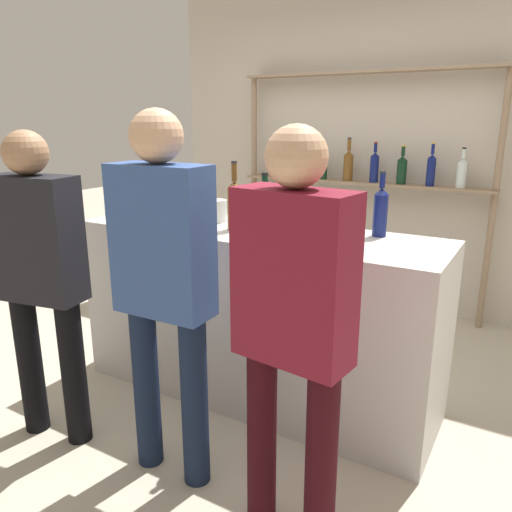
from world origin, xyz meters
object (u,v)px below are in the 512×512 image
object	(u,v)px
customer_right	(293,316)
ice_bucket	(312,214)
counter_bottle_2	(235,204)
customer_center	(164,274)
customer_left	(39,268)
wine_glass	(353,225)
counter_bottle_1	(173,204)
cork_jar	(217,211)
counter_bottle_0	(380,211)
counter_bottle_3	(265,214)

from	to	relation	value
customer_right	ice_bucket	bearing A→B (deg)	27.33
counter_bottle_2	ice_bucket	size ratio (longest dim) A/B	1.58
customer_center	customer_left	size ratio (longest dim) A/B	1.06
wine_glass	customer_right	world-z (taller)	customer_right
counter_bottle_1	wine_glass	world-z (taller)	counter_bottle_1
wine_glass	customer_right	size ratio (longest dim) A/B	0.10
wine_glass	ice_bucket	size ratio (longest dim) A/B	0.66
customer_left	customer_right	bearing A→B (deg)	-99.55
counter_bottle_1	cork_jar	distance (m)	0.28
counter_bottle_0	wine_glass	xyz separation A→B (m)	(-0.04, -0.31, -0.02)
counter_bottle_1	ice_bucket	distance (m)	0.81
counter_bottle_3	cork_jar	world-z (taller)	counter_bottle_3
customer_center	customer_left	xyz separation A→B (m)	(-0.71, -0.09, -0.06)
counter_bottle_2	counter_bottle_0	bearing A→B (deg)	18.78
counter_bottle_1	ice_bucket	bearing A→B (deg)	12.08
customer_center	customer_left	bearing A→B (deg)	95.16
wine_glass	cork_jar	world-z (taller)	wine_glass
wine_glass	customer_center	distance (m)	0.92
counter_bottle_3	customer_left	xyz separation A→B (m)	(-0.86, -0.69, -0.23)
counter_bottle_0	counter_bottle_3	world-z (taller)	counter_bottle_3
counter_bottle_3	ice_bucket	world-z (taller)	counter_bottle_3
counter_bottle_1	counter_bottle_0	bearing A→B (deg)	17.87
counter_bottle_0	counter_bottle_1	size ratio (longest dim) A/B	0.98
counter_bottle_1	counter_bottle_3	distance (m)	0.64
wine_glass	counter_bottle_3	bearing A→B (deg)	-167.13
counter_bottle_3	cork_jar	bearing A→B (deg)	149.79
counter_bottle_1	counter_bottle_2	distance (m)	0.37
cork_jar	customer_right	xyz separation A→B (m)	(0.99, -0.95, -0.14)
counter_bottle_1	customer_center	size ratio (longest dim) A/B	0.21
customer_right	customer_center	bearing A→B (deg)	91.27
counter_bottle_0	customer_center	xyz separation A→B (m)	(-0.62, -1.01, -0.17)
counter_bottle_2	wine_glass	bearing A→B (deg)	-4.36
counter_bottle_1	cork_jar	bearing A→B (deg)	59.59
customer_center	ice_bucket	bearing A→B (deg)	-22.70
counter_bottle_3	customer_center	size ratio (longest dim) A/B	0.21
counter_bottle_0	counter_bottle_1	distance (m)	1.16
wine_glass	customer_center	size ratio (longest dim) A/B	0.10
counter_bottle_2	cork_jar	size ratio (longest dim) A/B	2.89
counter_bottle_3	counter_bottle_0	bearing A→B (deg)	40.89
counter_bottle_2	customer_right	size ratio (longest dim) A/B	0.24
counter_bottle_0	wine_glass	bearing A→B (deg)	-97.48
customer_center	customer_left	distance (m)	0.72
counter_bottle_1	wine_glass	size ratio (longest dim) A/B	2.21
counter_bottle_3	customer_center	bearing A→B (deg)	-104.22
customer_center	counter_bottle_2	bearing A→B (deg)	7.65
counter_bottle_1	wine_glass	distance (m)	1.06
ice_bucket	customer_center	xyz separation A→B (m)	(-0.31, -0.82, -0.16)
wine_glass	cork_jar	size ratio (longest dim) A/B	1.20
counter_bottle_3	ice_bucket	distance (m)	0.27
cork_jar	customer_left	bearing A→B (deg)	-110.66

